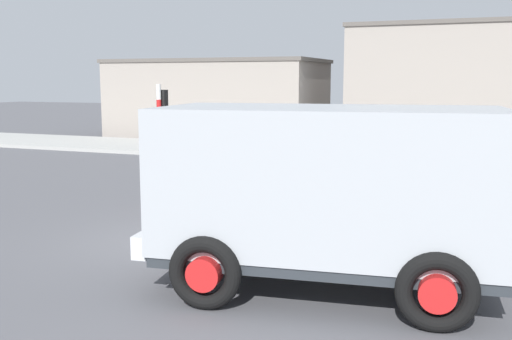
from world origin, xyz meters
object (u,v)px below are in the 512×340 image
truck_foreground (327,186)px  cyclist (209,177)px  car_red_near (427,170)px  traffic_light_pole (161,128)px

truck_foreground → cyclist: size_ratio=3.31×
cyclist → car_red_near: bearing=35.6°
truck_foreground → traffic_light_pole: 7.41m
truck_foreground → car_red_near: bearing=84.7°
truck_foreground → traffic_light_pole: (-5.72, 4.69, 0.40)m
truck_foreground → traffic_light_pole: size_ratio=1.78×
cyclist → traffic_light_pole: 1.87m
cyclist → truck_foreground: bearing=-46.9°
cyclist → car_red_near: size_ratio=0.40×
car_red_near → traffic_light_pole: bearing=-151.7°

